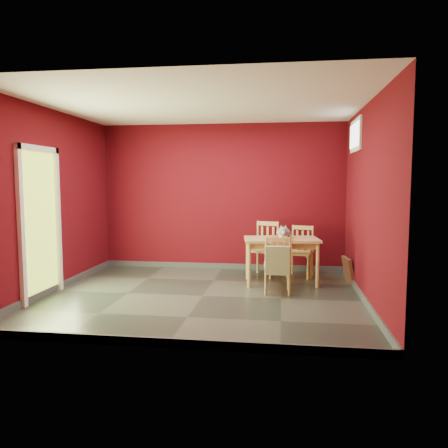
# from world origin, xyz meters

# --- Properties ---
(ground) EXTENTS (4.50, 4.50, 0.00)m
(ground) POSITION_xyz_m (0.00, 0.00, 0.00)
(ground) COLOR #2D342D
(ground) RESTS_ON ground
(room_shell) EXTENTS (4.50, 4.50, 4.50)m
(room_shell) POSITION_xyz_m (0.00, 0.00, 0.05)
(room_shell) COLOR #4F0810
(room_shell) RESTS_ON ground
(doorway) EXTENTS (0.06, 1.01, 2.13)m
(doorway) POSITION_xyz_m (-2.23, -0.40, 1.12)
(doorway) COLOR #B7D838
(doorway) RESTS_ON ground
(window) EXTENTS (0.05, 0.90, 0.50)m
(window) POSITION_xyz_m (2.23, 1.00, 2.35)
(window) COLOR white
(window) RESTS_ON room_shell
(outlet_plate) EXTENTS (0.08, 0.02, 0.12)m
(outlet_plate) POSITION_xyz_m (1.60, 1.99, 0.30)
(outlet_plate) COLOR silver
(outlet_plate) RESTS_ON room_shell
(dining_table) EXTENTS (1.25, 0.83, 0.73)m
(dining_table) POSITION_xyz_m (1.11, 0.95, 0.64)
(dining_table) COLOR tan
(dining_table) RESTS_ON ground
(table_runner) EXTENTS (0.41, 0.72, 0.35)m
(table_runner) POSITION_xyz_m (1.11, 0.83, 0.68)
(table_runner) COLOR #BE5B30
(table_runner) RESTS_ON dining_table
(chair_far_left) EXTENTS (0.55, 0.55, 0.94)m
(chair_far_left) POSITION_xyz_m (0.82, 1.52, 0.48)
(chair_far_left) COLOR tan
(chair_far_left) RESTS_ON ground
(chair_far_right) EXTENTS (0.50, 0.50, 0.88)m
(chair_far_right) POSITION_xyz_m (1.44, 1.52, 0.45)
(chair_far_right) COLOR tan
(chair_far_right) RESTS_ON ground
(chair_near) EXTENTS (0.41, 0.41, 0.85)m
(chair_near) POSITION_xyz_m (1.06, 0.30, 0.43)
(chair_near) COLOR tan
(chair_near) RESTS_ON ground
(tote_bag) EXTENTS (0.34, 0.20, 0.47)m
(tote_bag) POSITION_xyz_m (1.07, 0.09, 0.53)
(tote_bag) COLOR #91A168
(tote_bag) RESTS_ON chair_near
(cat) EXTENTS (0.38, 0.53, 0.24)m
(cat) POSITION_xyz_m (1.14, 0.97, 0.85)
(cat) COLOR slate
(cat) RESTS_ON table_runner
(picture_frame) EXTENTS (0.19, 0.44, 0.43)m
(picture_frame) POSITION_xyz_m (2.19, 1.09, 0.21)
(picture_frame) COLOR brown
(picture_frame) RESTS_ON ground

